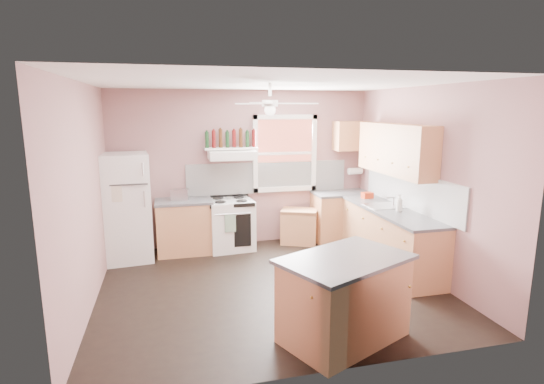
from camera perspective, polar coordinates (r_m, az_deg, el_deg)
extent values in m
plane|color=black|center=(5.94, -0.24, -12.51)|extent=(4.50, 4.50, 0.00)
plane|color=white|center=(5.45, -0.27, 14.46)|extent=(4.50, 4.50, 0.00)
cube|color=#8D6362|center=(7.50, -3.93, 3.20)|extent=(4.50, 0.05, 2.70)
cube|color=#8D6362|center=(6.46, 19.75, 1.27)|extent=(0.05, 4.00, 2.70)
cube|color=#8D6362|center=(5.48, -24.05, -0.73)|extent=(0.05, 4.00, 2.70)
cube|color=white|center=(7.58, -0.50, 1.97)|extent=(2.90, 0.03, 0.55)
cube|color=white|center=(6.72, 17.97, 0.23)|extent=(0.03, 2.60, 0.55)
cube|color=brown|center=(7.59, 1.71, 5.22)|extent=(1.00, 0.02, 1.20)
cube|color=white|center=(7.57, 1.76, 5.20)|extent=(1.16, 0.07, 1.36)
cube|color=white|center=(7.05, -18.99, -1.99)|extent=(0.79, 0.77, 1.71)
cube|color=#BF7E4F|center=(7.26, -11.66, -4.70)|extent=(0.90, 0.60, 0.86)
cube|color=#4A494C|center=(7.15, -11.81, -1.23)|extent=(0.92, 0.62, 0.04)
cube|color=silver|center=(7.15, -12.30, -0.35)|extent=(0.30, 0.21, 0.18)
cube|color=white|center=(7.33, -5.62, -4.37)|extent=(0.79, 0.70, 0.86)
cube|color=white|center=(7.16, -5.39, 4.98)|extent=(0.78, 0.50, 0.14)
cube|color=white|center=(7.27, -5.55, 5.86)|extent=(0.90, 0.26, 0.03)
cube|color=#BF7E4F|center=(7.64, 3.66, -4.62)|extent=(0.73, 0.62, 0.62)
cube|color=#BF7E4F|center=(7.87, 9.26, -3.37)|extent=(1.00, 0.60, 0.86)
cube|color=#BF7E4F|center=(6.75, 15.52, -6.10)|extent=(0.60, 2.20, 0.86)
cube|color=#4A494C|center=(7.77, 9.36, -0.16)|extent=(1.02, 0.62, 0.04)
cube|color=#4A494C|center=(6.63, 15.64, -2.39)|extent=(0.62, 2.22, 0.04)
cube|color=silver|center=(6.79, 14.83, -1.89)|extent=(0.55, 0.45, 0.03)
cylinder|color=silver|center=(6.86, 16.03, -1.20)|extent=(0.03, 0.03, 0.14)
cube|color=#BF7E4F|center=(6.72, 16.26, 5.55)|extent=(0.33, 1.80, 0.76)
cube|color=#BF7E4F|center=(7.84, 10.58, 7.43)|extent=(0.60, 0.33, 0.52)
cylinder|color=white|center=(7.98, 11.11, 2.78)|extent=(0.26, 0.12, 0.12)
cube|color=#BF7E4F|center=(4.61, 9.66, -14.15)|extent=(1.45, 1.22, 0.86)
cube|color=#4A494C|center=(4.44, 9.85, -8.88)|extent=(1.55, 1.32, 0.04)
cylinder|color=white|center=(5.44, -0.27, 11.83)|extent=(0.20, 0.20, 0.08)
imported|color=silver|center=(6.47, 16.78, -1.46)|extent=(0.13, 0.13, 0.25)
cube|color=red|center=(7.31, 12.69, -0.43)|extent=(0.19, 0.14, 0.10)
cylinder|color=#143819|center=(7.21, -8.74, 6.94)|extent=(0.06, 0.06, 0.27)
cylinder|color=#590F0F|center=(7.22, -7.83, 7.05)|extent=(0.06, 0.06, 0.29)
cylinder|color=#3F230F|center=(7.23, -6.93, 7.16)|extent=(0.06, 0.06, 0.31)
cylinder|color=#143819|center=(7.25, -6.02, 7.03)|extent=(0.06, 0.06, 0.27)
cylinder|color=#590F0F|center=(7.26, -5.12, 7.13)|extent=(0.06, 0.06, 0.29)
cylinder|color=#3F230F|center=(7.28, -4.23, 7.23)|extent=(0.06, 0.06, 0.31)
cylinder|color=#143819|center=(7.30, -3.33, 7.10)|extent=(0.06, 0.06, 0.27)
cylinder|color=#590F0F|center=(7.32, -2.45, 7.20)|extent=(0.06, 0.06, 0.29)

